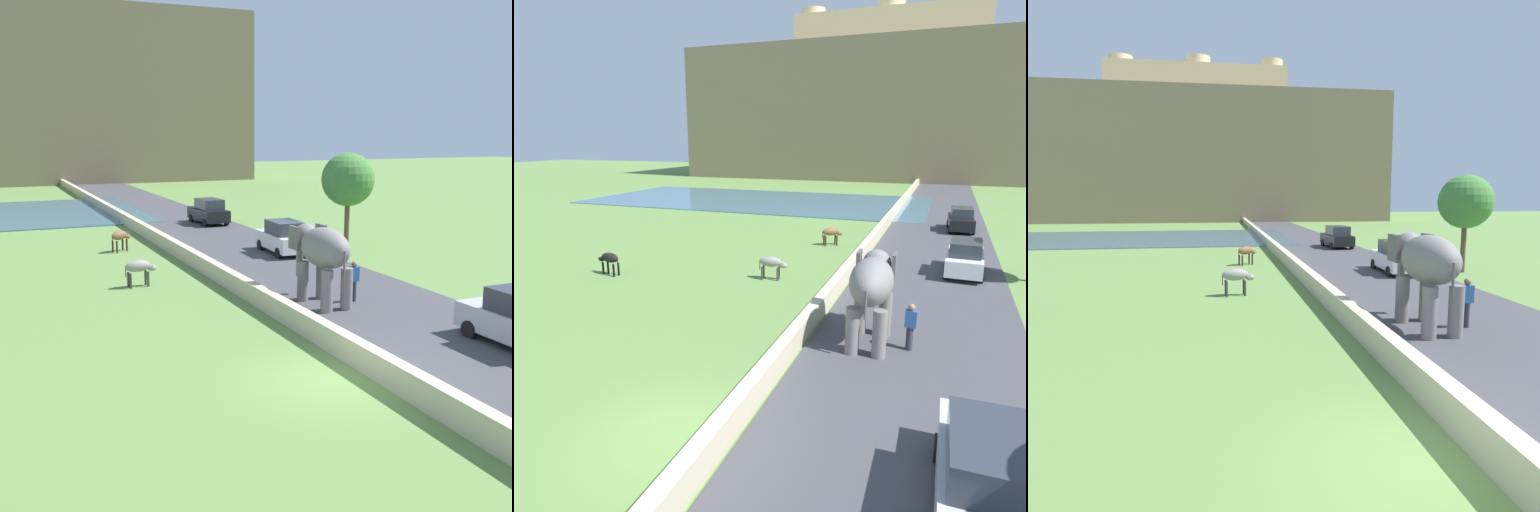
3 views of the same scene
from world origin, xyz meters
TOP-DOWN VIEW (x-y plane):
  - ground_plane at (0.00, 0.00)m, footprint 220.00×220.00m
  - road_surface at (5.00, 20.00)m, footprint 7.00×120.00m
  - barrier_wall at (1.20, 18.00)m, footprint 0.40×110.00m
  - elephant at (3.42, 6.74)m, footprint 1.49×3.48m
  - person_beside_elephant at (4.73, 6.52)m, footprint 0.36×0.22m
  - car_white at (6.57, 16.51)m, footprint 1.94×4.08m
  - car_black at (6.58, 28.53)m, footprint 1.93×4.07m
  - cow_brown at (-1.27, 20.69)m, footprint 1.33×1.07m
  - cow_grey at (-2.21, 12.32)m, footprint 1.41×0.57m
  - tree_mid at (10.37, 16.34)m, footprint 2.91×2.91m

SIDE VIEW (x-z plane):
  - ground_plane at x=0.00m, z-range 0.00..0.00m
  - road_surface at x=5.00m, z-range 0.00..0.06m
  - barrier_wall at x=1.20m, z-range 0.00..0.76m
  - cow_brown at x=-1.27m, z-range 0.26..1.41m
  - cow_grey at x=-2.21m, z-range 0.26..1.41m
  - person_beside_elephant at x=4.73m, z-range 0.06..1.69m
  - car_white at x=6.57m, z-range 0.00..1.80m
  - car_black at x=6.58m, z-range 0.00..1.80m
  - elephant at x=3.42m, z-range 0.54..3.53m
  - tree_mid at x=10.37m, z-range 1.19..6.51m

